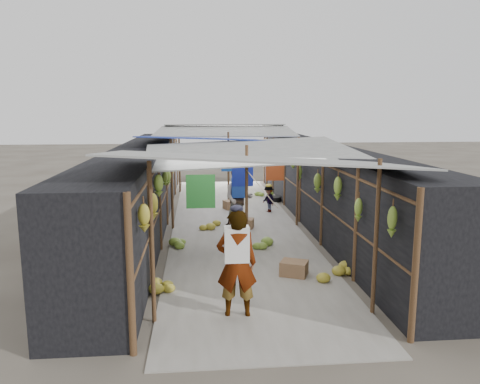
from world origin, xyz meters
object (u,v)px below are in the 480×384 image
object	(u,v)px
shopper_blue	(238,198)
black_basin	(273,199)
vendor_elderly	(237,263)
crate_near	(294,269)
vendor_seated	(269,199)

from	to	relation	value
shopper_blue	black_basin	bearing A→B (deg)	74.27
black_basin	shopper_blue	size ratio (longest dim) A/B	0.34
vendor_elderly	black_basin	bearing A→B (deg)	-99.64
vendor_elderly	shopper_blue	distance (m)	5.84
vendor_elderly	shopper_blue	size ratio (longest dim) A/B	1.05
black_basin	shopper_blue	bearing A→B (deg)	-113.17
crate_near	vendor_elderly	bearing A→B (deg)	-103.06
black_basin	vendor_elderly	distance (m)	9.87
crate_near	black_basin	world-z (taller)	crate_near
crate_near	vendor_elderly	world-z (taller)	vendor_elderly
crate_near	shopper_blue	world-z (taller)	shopper_blue
black_basin	vendor_seated	bearing A→B (deg)	-103.62
vendor_seated	vendor_elderly	bearing A→B (deg)	-36.73
crate_near	black_basin	bearing A→B (deg)	107.98
crate_near	vendor_elderly	distance (m)	2.31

